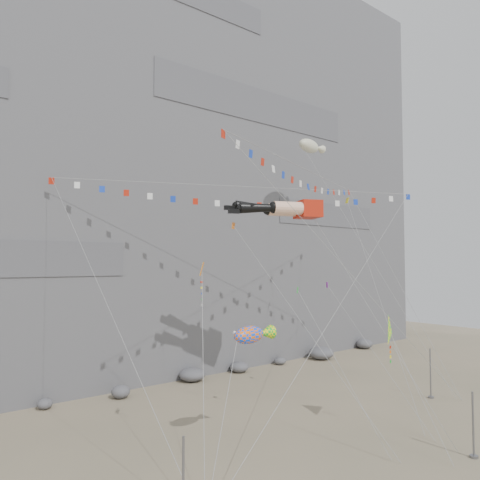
% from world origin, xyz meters
% --- Properties ---
extents(ground, '(120.00, 120.00, 0.00)m').
position_xyz_m(ground, '(0.00, 0.00, 0.00)').
color(ground, gray).
rests_on(ground, ground).
extents(cliff, '(80.00, 28.00, 50.00)m').
position_xyz_m(cliff, '(0.00, 32.00, 25.00)').
color(cliff, slate).
rests_on(cliff, ground).
extents(talus_boulders, '(60.00, 3.00, 1.20)m').
position_xyz_m(talus_boulders, '(0.00, 17.00, 0.60)').
color(talus_boulders, '#5E5E63').
rests_on(talus_boulders, ground).
extents(anchor_pole_left, '(0.12, 0.12, 3.84)m').
position_xyz_m(anchor_pole_left, '(-14.27, -3.98, 1.92)').
color(anchor_pole_left, slate).
rests_on(anchor_pole_left, ground).
extents(anchor_pole_center, '(0.12, 0.12, 3.90)m').
position_xyz_m(anchor_pole_center, '(3.03, -8.91, 1.95)').
color(anchor_pole_center, slate).
rests_on(anchor_pole_center, ground).
extents(anchor_pole_right, '(0.12, 0.12, 4.24)m').
position_xyz_m(anchor_pole_right, '(12.79, -0.88, 2.12)').
color(anchor_pole_right, slate).
rests_on(anchor_pole_right, ground).
extents(legs_kite, '(8.09, 16.17, 20.30)m').
position_xyz_m(legs_kite, '(1.21, 5.34, 16.11)').
color(legs_kite, '#B31D0B').
rests_on(legs_kite, ground).
extents(flag_banner_upper, '(31.03, 21.78, 28.35)m').
position_xyz_m(flag_banner_upper, '(1.61, 10.20, 18.60)').
color(flag_banner_upper, '#B31D0B').
rests_on(flag_banner_upper, ground).
extents(flag_banner_lower, '(25.46, 13.81, 23.78)m').
position_xyz_m(flag_banner_lower, '(4.08, 5.58, 19.85)').
color(flag_banner_lower, '#B31D0B').
rests_on(flag_banner_lower, ground).
extents(harlequin_kite, '(5.10, 7.30, 13.52)m').
position_xyz_m(harlequin_kite, '(-9.65, 1.34, 11.23)').
color(harlequin_kite, red).
rests_on(harlequin_kite, ground).
extents(fish_windsock, '(8.77, 5.85, 11.08)m').
position_xyz_m(fish_windsock, '(-6.89, 0.18, 7.16)').
color(fish_windsock, orange).
rests_on(fish_windsock, ground).
extents(delta_kite, '(3.34, 6.23, 9.09)m').
position_xyz_m(delta_kite, '(2.81, -3.51, 6.79)').
color(delta_kite, yellow).
rests_on(delta_kite, ground).
extents(blimp_windsock, '(4.58, 16.16, 28.73)m').
position_xyz_m(blimp_windsock, '(12.20, 12.43, 24.49)').
color(blimp_windsock, beige).
rests_on(blimp_windsock, ground).
extents(small_kite_a, '(2.18, 14.35, 20.08)m').
position_xyz_m(small_kite_a, '(-2.63, 6.80, 14.32)').
color(small_kite_a, orange).
rests_on(small_kite_a, ground).
extents(small_kite_b, '(2.70, 11.37, 14.63)m').
position_xyz_m(small_kite_b, '(5.52, 4.23, 9.57)').
color(small_kite_b, purple).
rests_on(small_kite_b, ground).
extents(small_kite_c, '(1.01, 7.92, 12.13)m').
position_xyz_m(small_kite_c, '(-1.41, 1.10, 9.51)').
color(small_kite_c, green).
rests_on(small_kite_c, ground).
extents(small_kite_d, '(8.16, 12.69, 22.72)m').
position_xyz_m(small_kite_d, '(11.22, 6.47, 17.50)').
color(small_kite_d, yellow).
rests_on(small_kite_d, ground).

